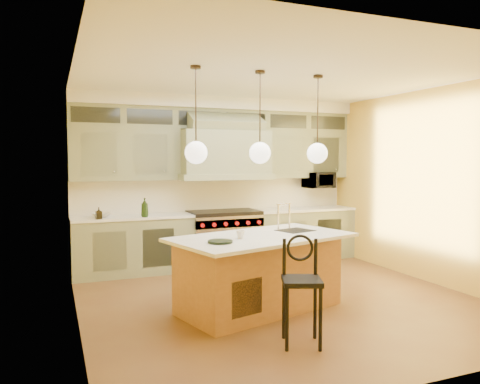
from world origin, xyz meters
name	(u,v)px	position (x,y,z in m)	size (l,w,h in m)	color
floor	(280,300)	(0.00, 0.00, 0.00)	(5.00, 5.00, 0.00)	brown
ceiling	(281,76)	(0.00, 0.00, 2.90)	(5.00, 5.00, 0.00)	white
wall_back	(217,181)	(0.00, 2.50, 1.45)	(5.00, 5.00, 0.00)	gold
wall_front	(423,209)	(0.00, -2.50, 1.45)	(5.00, 5.00, 0.00)	gold
wall_left	(76,195)	(-2.50, 0.00, 1.45)	(5.00, 5.00, 0.00)	gold
wall_right	(430,186)	(2.50, 0.00, 1.45)	(5.00, 5.00, 0.00)	gold
back_cabinetry	(222,183)	(0.00, 2.23, 1.43)	(5.00, 0.77, 2.90)	gray
range	(224,238)	(0.00, 2.14, 0.49)	(1.20, 0.74, 0.96)	silver
kitchen_island	(260,271)	(-0.39, -0.23, 0.47)	(2.41, 1.70, 1.35)	#976235
counter_stool	(301,283)	(-0.46, -1.37, 0.61)	(0.49, 0.49, 1.08)	black
microwave	(319,180)	(1.95, 2.25, 1.45)	(0.54, 0.37, 0.30)	black
oil_bottle_a	(145,208)	(-1.40, 1.92, 1.09)	(0.12, 0.12, 0.30)	black
oil_bottle_b	(99,213)	(-2.09, 1.93, 1.03)	(0.08, 0.08, 0.18)	black
fruit_bowl	(101,215)	(-2.04, 2.15, 0.98)	(0.29, 0.29, 0.07)	beige
cup	(240,235)	(-0.71, -0.38, 0.97)	(0.10, 0.10, 0.10)	silver
pendant_left	(196,150)	(-1.20, -0.23, 1.95)	(0.26, 0.26, 1.11)	#2D2319
pendant_center	(260,151)	(-0.40, -0.23, 1.95)	(0.26, 0.26, 1.11)	#2D2319
pendant_right	(317,151)	(0.40, -0.23, 1.95)	(0.26, 0.26, 1.11)	#2D2319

